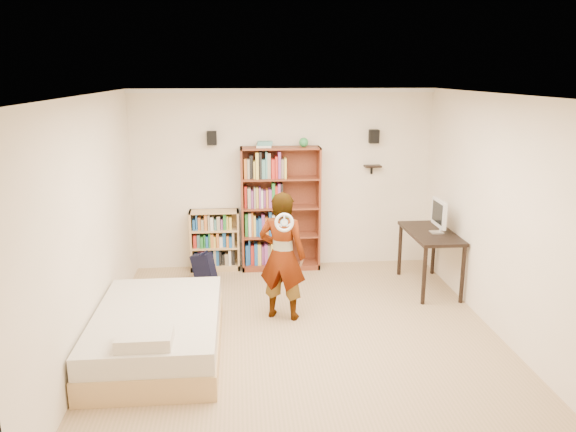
% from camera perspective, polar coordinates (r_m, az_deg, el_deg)
% --- Properties ---
extents(ground, '(4.50, 5.00, 0.01)m').
position_cam_1_polar(ground, '(6.56, 1.36, -12.09)').
color(ground, tan).
rests_on(ground, ground).
extents(room_shell, '(4.52, 5.02, 2.71)m').
position_cam_1_polar(room_shell, '(5.99, 1.46, 3.18)').
color(room_shell, white).
rests_on(room_shell, ground).
extents(crown_molding, '(4.50, 5.00, 0.06)m').
position_cam_1_polar(crown_molding, '(5.88, 1.52, 11.90)').
color(crown_molding, silver).
rests_on(crown_molding, room_shell).
extents(speaker_left, '(0.14, 0.12, 0.20)m').
position_cam_1_polar(speaker_left, '(8.29, -7.75, 7.86)').
color(speaker_left, black).
rests_on(speaker_left, room_shell).
extents(speaker_right, '(0.14, 0.12, 0.20)m').
position_cam_1_polar(speaker_right, '(8.53, 8.73, 8.00)').
color(speaker_right, black).
rests_on(speaker_right, room_shell).
extents(wall_shelf, '(0.25, 0.16, 0.02)m').
position_cam_1_polar(wall_shelf, '(8.60, 8.60, 5.03)').
color(wall_shelf, black).
rests_on(wall_shelf, room_shell).
extents(tall_bookshelf, '(1.18, 0.34, 1.86)m').
position_cam_1_polar(tall_bookshelf, '(8.43, -0.76, 0.70)').
color(tall_bookshelf, brown).
rests_on(tall_bookshelf, ground).
extents(low_bookshelf, '(0.74, 0.28, 0.92)m').
position_cam_1_polar(low_bookshelf, '(8.57, -7.44, -2.45)').
color(low_bookshelf, tan).
rests_on(low_bookshelf, ground).
extents(computer_desk, '(0.60, 1.19, 0.81)m').
position_cam_1_polar(computer_desk, '(8.03, 14.16, -4.35)').
color(computer_desk, black).
rests_on(computer_desk, ground).
extents(imac, '(0.14, 0.47, 0.46)m').
position_cam_1_polar(imac, '(7.82, 14.95, -0.05)').
color(imac, silver).
rests_on(imac, computer_desk).
extents(daybed, '(1.31, 2.02, 0.60)m').
position_cam_1_polar(daybed, '(6.24, -13.13, -10.90)').
color(daybed, beige).
rests_on(daybed, ground).
extents(person, '(0.67, 0.55, 1.58)m').
position_cam_1_polar(person, '(6.74, -0.59, -4.09)').
color(person, black).
rests_on(person, ground).
extents(wii_wheel, '(0.22, 0.08, 0.22)m').
position_cam_1_polar(wii_wheel, '(6.32, -0.39, -0.67)').
color(wii_wheel, silver).
rests_on(wii_wheel, person).
extents(navy_bag, '(0.38, 0.32, 0.43)m').
position_cam_1_polar(navy_bag, '(8.16, -8.54, -5.17)').
color(navy_bag, black).
rests_on(navy_bag, ground).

